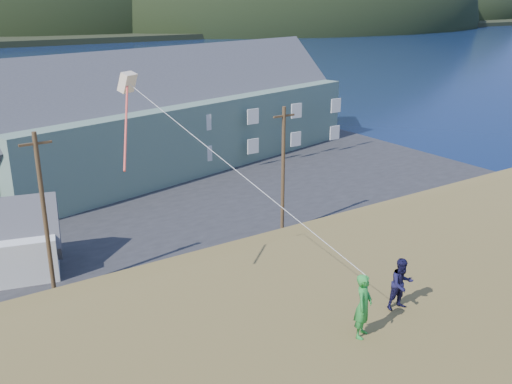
# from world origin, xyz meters

# --- Properties ---
(ground) EXTENTS (900.00, 900.00, 0.00)m
(ground) POSITION_xyz_m (0.00, 0.00, 0.00)
(ground) COLOR #0A1638
(ground) RESTS_ON ground
(grass_strip) EXTENTS (110.00, 8.00, 0.10)m
(grass_strip) POSITION_xyz_m (0.00, -2.00, 0.05)
(grass_strip) COLOR #4C3D19
(grass_strip) RESTS_ON ground
(waterfront_lot) EXTENTS (72.00, 36.00, 0.12)m
(waterfront_lot) POSITION_xyz_m (0.00, 17.00, 0.06)
(waterfront_lot) COLOR #28282B
(waterfront_lot) RESTS_ON ground
(lodge) EXTENTS (39.05, 18.92, 13.24)m
(lodge) POSITION_xyz_m (13.30, 21.15, 5.08)
(lodge) COLOR slate
(lodge) RESTS_ON waterfront_lot
(utility_poles) EXTENTS (31.18, 0.24, 8.97)m
(utility_poles) POSITION_xyz_m (-4.32, 1.50, 4.54)
(utility_poles) COLOR #47331E
(utility_poles) RESTS_ON waterfront_lot
(kite_flyer_green) EXTENTS (0.74, 0.67, 1.70)m
(kite_flyer_green) POSITION_xyz_m (-0.91, -18.44, 8.05)
(kite_flyer_green) COLOR #268E34
(kite_flyer_green) RESTS_ON hillside
(kite_flyer_navy) EXTENTS (0.81, 0.68, 1.48)m
(kite_flyer_navy) POSITION_xyz_m (0.89, -18.04, 7.94)
(kite_flyer_navy) COLOR #151336
(kite_flyer_navy) RESTS_ON hillside
(kite_rig) EXTENTS (2.20, 3.65, 8.45)m
(kite_rig) POSITION_xyz_m (-4.09, -12.04, 12.80)
(kite_rig) COLOR #FBE3BF
(kite_rig) RESTS_ON ground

